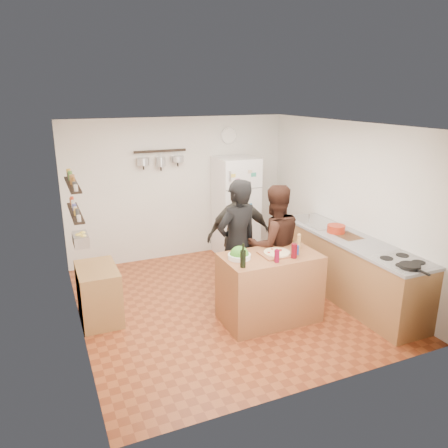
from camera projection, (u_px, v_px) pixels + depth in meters
name	position (u px, v px, depth m)	size (l,w,h in m)	color
room_shell	(216.00, 212.00, 6.28)	(4.20, 4.20, 4.20)	brown
prep_island	(270.00, 288.00, 5.71)	(1.25, 0.72, 0.91)	#955A36
pizza_board	(277.00, 254.00, 5.58)	(0.42, 0.34, 0.02)	brown
pizza	(277.00, 253.00, 5.58)	(0.34, 0.34, 0.02)	beige
salad_bowl	(239.00, 256.00, 5.45)	(0.29, 0.29, 0.06)	white
wine_bottle	(243.00, 259.00, 5.16)	(0.07, 0.07, 0.21)	black
wine_glass_near	(277.00, 256.00, 5.32)	(0.06, 0.06, 0.15)	#600820
wine_glass_far	(294.00, 251.00, 5.46)	(0.08, 0.08, 0.18)	#530710
pepper_mill	(299.00, 243.00, 5.77)	(0.05, 0.05, 0.17)	#AF8049
salt_canister	(296.00, 250.00, 5.57)	(0.08, 0.08, 0.12)	navy
person_left	(237.00, 245.00, 5.96)	(0.66, 0.44, 1.82)	black
person_center	(274.00, 245.00, 6.11)	(0.83, 0.65, 1.71)	black
person_back	(239.00, 236.00, 6.55)	(0.98, 0.41, 1.68)	#292825
counter_run	(349.00, 268.00, 6.33)	(0.63, 2.63, 0.90)	#9E7042
stove_top	(402.00, 261.00, 5.37)	(0.60, 0.62, 0.02)	white
skillet	(410.00, 266.00, 5.13)	(0.24, 0.24, 0.05)	black
sink	(317.00, 222.00, 6.95)	(0.50, 0.80, 0.03)	silver
cutting_board	(348.00, 237.00, 6.28)	(0.30, 0.40, 0.02)	brown
red_bowl	(336.00, 229.00, 6.42)	(0.26, 0.26, 0.11)	#A92913
fridge	(236.00, 207.00, 7.94)	(0.70, 0.68, 1.80)	white
wall_clock	(229.00, 136.00, 7.86)	(0.30, 0.30, 0.03)	silver
spice_shelf_lower	(75.00, 213.00, 5.31)	(0.12, 1.00, 0.03)	black
spice_shelf_upper	(72.00, 184.00, 5.20)	(0.12, 1.00, 0.03)	black
produce_basket	(81.00, 240.00, 5.42)	(0.18, 0.35, 0.14)	silver
side_table	(99.00, 294.00, 5.74)	(0.50, 0.80, 0.73)	#A07443
pot_rack	(160.00, 151.00, 7.36)	(0.90, 0.04, 0.04)	black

